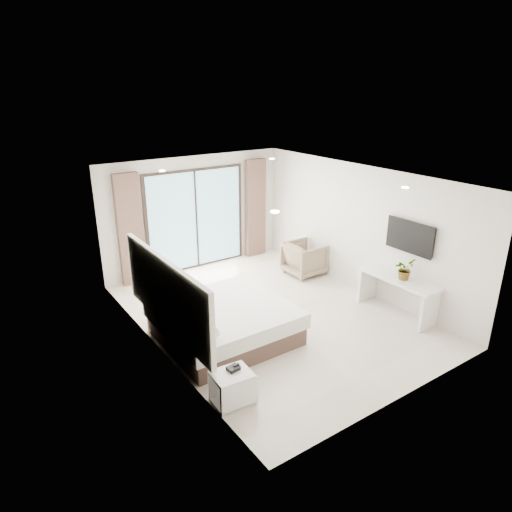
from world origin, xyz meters
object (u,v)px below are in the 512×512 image
object	(u,v)px
bed	(224,322)
armchair	(304,257)
nightstand	(232,388)
console_desk	(398,287)

from	to	relation	value
bed	armchair	bearing A→B (deg)	25.45
nightstand	armchair	bearing A→B (deg)	42.50
nightstand	armchair	xyz separation A→B (m)	(3.87, 3.03, 0.18)
bed	console_desk	world-z (taller)	console_desk
bed	armchair	size ratio (longest dim) A/B	2.56
bed	nightstand	bearing A→B (deg)	-116.96
bed	console_desk	xyz separation A→B (m)	(3.26, -1.08, 0.25)
bed	console_desk	bearing A→B (deg)	-18.34
console_desk	bed	bearing A→B (deg)	161.66
nightstand	console_desk	size ratio (longest dim) A/B	0.34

